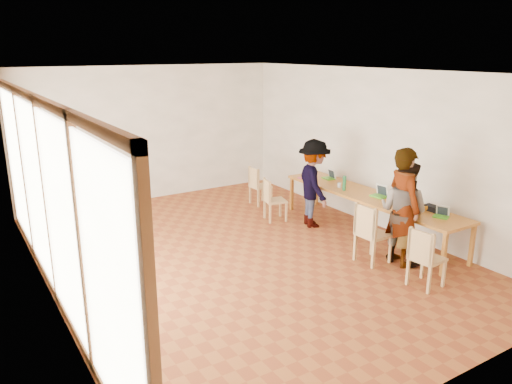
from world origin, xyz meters
TOP-DOWN VIEW (x-y plane):
  - ground at (0.00, 0.00)m, footprint 8.00×8.00m
  - wall_back at (0.00, 4.00)m, footprint 6.00×0.10m
  - wall_front at (0.00, -4.00)m, footprint 6.00×0.10m
  - wall_right at (3.00, 0.00)m, footprint 0.10×8.00m
  - window_wall at (-2.96, 0.00)m, footprint 0.10×8.00m
  - ceiling at (0.00, 0.00)m, footprint 6.00×8.00m
  - communal_table at (2.50, -0.38)m, footprint 0.80×4.00m
  - side_table at (-2.27, 2.96)m, footprint 0.90×0.90m
  - chair_near at (1.58, -2.41)m, footprint 0.45×0.45m
  - chair_mid at (1.55, -1.36)m, footprint 0.48×0.48m
  - chair_far at (1.39, 1.20)m, footprint 0.48×0.48m
  - chair_empty at (1.73, 2.25)m, footprint 0.40×0.40m
  - chair_spare at (-1.64, 2.20)m, footprint 0.66×0.66m
  - person_near at (1.99, -1.63)m, footprint 0.61×0.78m
  - person_mid at (2.07, -1.56)m, footprint 0.81×0.94m
  - person_far at (1.92, 0.52)m, footprint 0.97×1.25m
  - laptop_near at (2.59, -1.90)m, footprint 0.26×0.27m
  - laptop_mid at (2.60, -0.55)m, footprint 0.26×0.29m
  - laptop_far at (2.68, 0.93)m, footprint 0.23×0.26m
  - yellow_mug at (2.63, -1.52)m, footprint 0.14×0.14m
  - green_bottle at (2.32, 0.11)m, footprint 0.07×0.07m
  - clear_glass at (2.39, 0.32)m, footprint 0.07×0.07m
  - condiment_cup at (2.82, -1.82)m, footprint 0.08×0.08m
  - pink_phone at (2.17, 1.29)m, footprint 0.05×0.10m
  - black_pouch at (2.72, -1.60)m, footprint 0.16×0.26m

SIDE VIEW (x-z plane):
  - ground at x=0.00m, z-range 0.00..0.00m
  - chair_empty at x=1.73m, z-range 0.29..0.74m
  - chair_far at x=1.39m, z-range 0.30..0.75m
  - chair_near at x=1.58m, z-range 0.31..0.79m
  - chair_mid at x=1.55m, z-range 0.34..0.87m
  - chair_spare at x=-1.64m, z-range 0.35..0.88m
  - side_table at x=-2.27m, z-range 0.29..1.04m
  - communal_table at x=2.50m, z-range 0.33..1.08m
  - pink_phone at x=2.17m, z-range 0.75..0.76m
  - condiment_cup at x=2.82m, z-range 0.75..0.81m
  - yellow_mug at x=2.63m, z-range 0.75..0.84m
  - clear_glass at x=2.39m, z-range 0.75..0.84m
  - black_pouch at x=2.72m, z-range 0.75..0.84m
  - laptop_near at x=2.59m, z-range 0.71..0.90m
  - laptop_far at x=2.68m, z-range 0.70..0.91m
  - laptop_mid at x=2.60m, z-range 0.70..0.93m
  - person_mid at x=2.07m, z-range 0.00..1.68m
  - person_far at x=1.92m, z-range 0.00..1.70m
  - green_bottle at x=2.32m, z-range 0.75..1.03m
  - person_near at x=1.99m, z-range 0.00..1.90m
  - wall_back at x=0.00m, z-range 0.00..3.00m
  - wall_front at x=0.00m, z-range 0.00..3.00m
  - wall_right at x=3.00m, z-range 0.00..3.00m
  - window_wall at x=-2.96m, z-range 0.00..3.00m
  - ceiling at x=0.00m, z-range 3.00..3.04m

